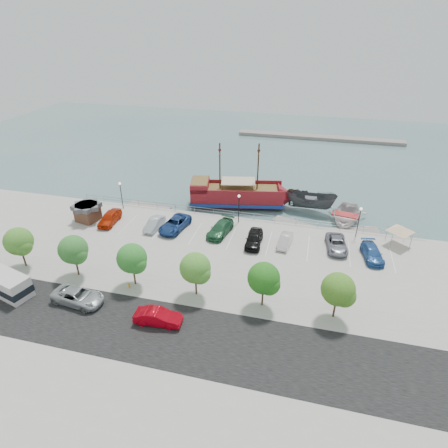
# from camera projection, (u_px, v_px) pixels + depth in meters

# --- Properties ---
(ground) EXTENTS (160.00, 160.00, 0.00)m
(ground) POSITION_uv_depth(u_px,v_px,m) (228.00, 252.00, 48.25)
(ground) COLOR #466869
(land_slab) EXTENTS (100.00, 58.00, 1.20)m
(land_slab) POSITION_uv_depth(u_px,v_px,m) (167.00, 387.00, 30.26)
(land_slab) COLOR #A49E94
(land_slab) RESTS_ON ground
(street) EXTENTS (100.00, 8.00, 0.04)m
(street) POSITION_uv_depth(u_px,v_px,m) (187.00, 337.00, 34.20)
(street) COLOR black
(street) RESTS_ON land_slab
(sidewalk) EXTENTS (100.00, 4.00, 0.05)m
(sidewalk) POSITION_uv_depth(u_px,v_px,m) (205.00, 295.00, 39.29)
(sidewalk) COLOR gray
(sidewalk) RESTS_ON land_slab
(seawall_railing) EXTENTS (50.00, 0.06, 1.00)m
(seawall_railing) POSITION_uv_depth(u_px,v_px,m) (240.00, 215.00, 54.12)
(seawall_railing) COLOR gray
(seawall_railing) RESTS_ON land_slab
(far_shore) EXTENTS (40.00, 3.00, 0.80)m
(far_shore) POSITION_uv_depth(u_px,v_px,m) (319.00, 138.00, 92.54)
(far_shore) COLOR gray
(far_shore) RESTS_ON ground
(pirate_ship) EXTENTS (17.23, 7.78, 10.69)m
(pirate_ship) POSITION_uv_depth(u_px,v_px,m) (245.00, 195.00, 59.37)
(pirate_ship) COLOR maroon
(pirate_ship) RESTS_ON ground
(patrol_boat) EXTENTS (8.11, 3.87, 3.02)m
(patrol_boat) POSITION_uv_depth(u_px,v_px,m) (310.00, 202.00, 57.84)
(patrol_boat) COLOR #3F4245
(patrol_boat) RESTS_ON ground
(speedboat) EXTENTS (6.88, 8.73, 1.64)m
(speedboat) POSITION_uv_depth(u_px,v_px,m) (346.00, 217.00, 55.16)
(speedboat) COLOR beige
(speedboat) RESTS_ON ground
(dock_west) EXTENTS (7.22, 2.77, 0.40)m
(dock_west) POSITION_uv_depth(u_px,v_px,m) (149.00, 207.00, 59.17)
(dock_west) COLOR gray
(dock_west) RESTS_ON ground
(dock_mid) EXTENTS (7.05, 4.16, 0.39)m
(dock_mid) POSITION_uv_depth(u_px,v_px,m) (296.00, 225.00, 54.27)
(dock_mid) COLOR gray
(dock_mid) RESTS_ON ground
(dock_east) EXTENTS (7.22, 3.90, 0.40)m
(dock_east) POSITION_uv_depth(u_px,v_px,m) (354.00, 232.00, 52.54)
(dock_east) COLOR gray
(dock_east) RESTS_ON ground
(shed) EXTENTS (3.64, 3.64, 2.53)m
(shed) POSITION_uv_depth(u_px,v_px,m) (87.00, 212.00, 53.19)
(shed) COLOR brown
(shed) RESTS_ON land_slab
(canopy_tent) EXTENTS (4.08, 4.08, 3.13)m
(canopy_tent) POSITION_uv_depth(u_px,v_px,m) (402.00, 226.00, 46.83)
(canopy_tent) COLOR slate
(canopy_tent) RESTS_ON land_slab
(street_van) EXTENTS (5.69, 3.03, 1.52)m
(street_van) POSITION_uv_depth(u_px,v_px,m) (78.00, 296.00, 38.02)
(street_van) COLOR #9DA2A4
(street_van) RESTS_ON street
(street_sedan) EXTENTS (4.67, 1.91, 1.50)m
(street_sedan) POSITION_uv_depth(u_px,v_px,m) (158.00, 317.00, 35.42)
(street_sedan) COLOR #B20311
(street_sedan) RESTS_ON street
(shuttle_bus) EXTENTS (7.21, 4.12, 2.40)m
(shuttle_bus) POSITION_uv_depth(u_px,v_px,m) (3.00, 282.00, 39.35)
(shuttle_bus) COLOR beige
(shuttle_bus) RESTS_ON street
(fire_hydrant) EXTENTS (0.23, 0.23, 0.67)m
(fire_hydrant) POSITION_uv_depth(u_px,v_px,m) (129.00, 285.00, 40.21)
(fire_hydrant) COLOR #C6980C
(fire_hydrant) RESTS_ON sidewalk
(lamp_post_left) EXTENTS (0.36, 0.36, 4.28)m
(lamp_post_left) POSITION_uv_depth(u_px,v_px,m) (121.00, 191.00, 55.68)
(lamp_post_left) COLOR black
(lamp_post_left) RESTS_ON land_slab
(lamp_post_mid) EXTENTS (0.36, 0.36, 4.28)m
(lamp_post_mid) POSITION_uv_depth(u_px,v_px,m) (239.00, 204.00, 51.85)
(lamp_post_mid) COLOR black
(lamp_post_mid) RESTS_ON land_slab
(lamp_post_right) EXTENTS (0.36, 0.36, 4.28)m
(lamp_post_right) POSITION_uv_depth(u_px,v_px,m) (360.00, 217.00, 48.44)
(lamp_post_right) COLOR black
(lamp_post_right) RESTS_ON land_slab
(tree_a) EXTENTS (3.30, 3.20, 5.00)m
(tree_a) POSITION_uv_depth(u_px,v_px,m) (19.00, 242.00, 42.28)
(tree_a) COLOR #473321
(tree_a) RESTS_ON sidewalk
(tree_b) EXTENTS (3.30, 3.20, 5.00)m
(tree_b) POSITION_uv_depth(u_px,v_px,m) (74.00, 251.00, 40.79)
(tree_b) COLOR #473321
(tree_b) RESTS_ON sidewalk
(tree_c) EXTENTS (3.30, 3.20, 5.00)m
(tree_c) POSITION_uv_depth(u_px,v_px,m) (133.00, 260.00, 39.30)
(tree_c) COLOR #473321
(tree_c) RESTS_ON sidewalk
(tree_d) EXTENTS (3.30, 3.20, 5.00)m
(tree_d) POSITION_uv_depth(u_px,v_px,m) (196.00, 269.00, 37.81)
(tree_d) COLOR #473321
(tree_d) RESTS_ON sidewalk
(tree_e) EXTENTS (3.30, 3.20, 5.00)m
(tree_e) POSITION_uv_depth(u_px,v_px,m) (265.00, 280.00, 36.32)
(tree_e) COLOR #473321
(tree_e) RESTS_ON sidewalk
(tree_f) EXTENTS (3.30, 3.20, 5.00)m
(tree_f) POSITION_uv_depth(u_px,v_px,m) (340.00, 291.00, 34.83)
(tree_f) COLOR #473321
(tree_f) RESTS_ON sidewalk
(parked_car_a) EXTENTS (2.25, 4.97, 1.66)m
(parked_car_a) POSITION_uv_depth(u_px,v_px,m) (110.00, 218.00, 52.72)
(parked_car_a) COLOR #BA2707
(parked_car_a) RESTS_ON land_slab
(parked_car_b) EXTENTS (1.70, 4.36, 1.42)m
(parked_car_b) POSITION_uv_depth(u_px,v_px,m) (154.00, 224.00, 51.44)
(parked_car_b) COLOR silver
(parked_car_b) RESTS_ON land_slab
(parked_car_c) EXTENTS (3.54, 6.06, 1.58)m
(parked_car_c) POSITION_uv_depth(u_px,v_px,m) (175.00, 224.00, 51.17)
(parked_car_c) COLOR navy
(parked_car_c) RESTS_ON land_slab
(parked_car_d) EXTENTS (3.16, 5.74, 1.57)m
(parked_car_d) POSITION_uv_depth(u_px,v_px,m) (220.00, 229.00, 50.06)
(parked_car_d) COLOR #245A36
(parked_car_d) RESTS_ON land_slab
(parked_car_e) EXTENTS (2.12, 4.97, 1.68)m
(parked_car_e) POSITION_uv_depth(u_px,v_px,m) (254.00, 239.00, 47.75)
(parked_car_e) COLOR black
(parked_car_e) RESTS_ON land_slab
(parked_car_f) EXTENTS (1.88, 4.16, 1.33)m
(parked_car_f) POSITION_uv_depth(u_px,v_px,m) (285.00, 241.00, 47.65)
(parked_car_f) COLOR silver
(parked_car_f) RESTS_ON land_slab
(parked_car_g) EXTENTS (2.92, 5.36, 1.42)m
(parked_car_g) POSITION_uv_depth(u_px,v_px,m) (337.00, 244.00, 46.85)
(parked_car_g) COLOR slate
(parked_car_g) RESTS_ON land_slab
(parked_car_h) EXTENTS (2.83, 5.22, 1.44)m
(parked_car_h) POSITION_uv_depth(u_px,v_px,m) (372.00, 253.00, 45.04)
(parked_car_h) COLOR #295598
(parked_car_h) RESTS_ON land_slab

